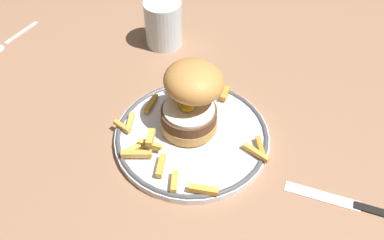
# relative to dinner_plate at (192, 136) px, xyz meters

# --- Properties ---
(ground_plane) EXTENTS (1.32, 1.06, 0.04)m
(ground_plane) POSITION_rel_dinner_plate_xyz_m (0.03, 0.01, -0.03)
(ground_plane) COLOR #976D50
(dinner_plate) EXTENTS (0.25, 0.25, 0.02)m
(dinner_plate) POSITION_rel_dinner_plate_xyz_m (0.00, 0.00, 0.00)
(dinner_plate) COLOR silver
(dinner_plate) RESTS_ON ground_plane
(burger) EXTENTS (0.12, 0.13, 0.12)m
(burger) POSITION_rel_dinner_plate_xyz_m (-0.01, 0.02, 0.07)
(burger) COLOR #C38945
(burger) RESTS_ON dinner_plate
(fries_pile) EXTENTS (0.26, 0.24, 0.03)m
(fries_pile) POSITION_rel_dinner_plate_xyz_m (-0.02, -0.01, 0.02)
(fries_pile) COLOR gold
(fries_pile) RESTS_ON dinner_plate
(water_glass) EXTENTS (0.07, 0.07, 0.09)m
(water_glass) POSITION_rel_dinner_plate_xyz_m (-0.12, 0.24, 0.03)
(water_glass) COLOR silver
(water_glass) RESTS_ON ground_plane
(knife) EXTENTS (0.18, 0.03, 0.01)m
(knife) POSITION_rel_dinner_plate_xyz_m (0.26, -0.06, -0.01)
(knife) COLOR black
(knife) RESTS_ON ground_plane
(spoon) EXTENTS (0.05, 0.13, 0.01)m
(spoon) POSITION_rel_dinner_plate_xyz_m (-0.44, 0.15, -0.00)
(spoon) COLOR silver
(spoon) RESTS_ON ground_plane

